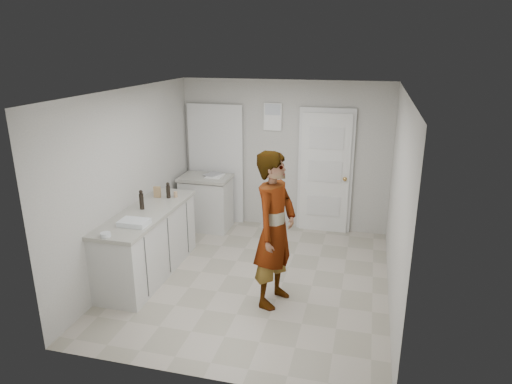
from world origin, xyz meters
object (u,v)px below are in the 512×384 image
(person, at_px, (275,230))
(baking_dish, at_px, (134,223))
(spice_jar, at_px, (176,194))
(egg_bowl, at_px, (105,235))
(oil_cruet_a, at_px, (168,190))
(cake_mix_box, at_px, (157,192))
(oil_cruet_b, at_px, (141,200))

(person, distance_m, baking_dish, 1.73)
(spice_jar, relative_size, egg_bowl, 0.70)
(oil_cruet_a, bearing_deg, person, -25.98)
(cake_mix_box, height_order, oil_cruet_a, oil_cruet_a)
(spice_jar, distance_m, baking_dish, 1.11)
(oil_cruet_a, height_order, egg_bowl, oil_cruet_a)
(oil_cruet_a, bearing_deg, oil_cruet_b, -105.44)
(egg_bowl, bearing_deg, person, 18.20)
(cake_mix_box, relative_size, egg_bowl, 1.34)
(person, xyz_separation_m, spice_jar, (-1.66, 0.90, 0.02))
(oil_cruet_a, distance_m, baking_dish, 1.06)
(oil_cruet_b, bearing_deg, baking_dish, -72.29)
(cake_mix_box, xyz_separation_m, egg_bowl, (0.05, -1.45, -0.06))
(oil_cruet_b, bearing_deg, person, -9.78)
(person, xyz_separation_m, cake_mix_box, (-1.91, 0.84, 0.05))
(person, xyz_separation_m, egg_bowl, (-1.86, -0.61, -0.00))
(oil_cruet_a, bearing_deg, spice_jar, 31.59)
(spice_jar, relative_size, oil_cruet_b, 0.31)
(cake_mix_box, distance_m, oil_cruet_b, 0.51)
(person, relative_size, oil_cruet_a, 8.15)
(egg_bowl, bearing_deg, cake_mix_box, 91.91)
(baking_dish, bearing_deg, cake_mix_box, 100.44)
(spice_jar, bearing_deg, baking_dish, -93.16)
(person, xyz_separation_m, oil_cruet_b, (-1.89, 0.33, 0.10))
(person, height_order, cake_mix_box, person)
(baking_dish, height_order, egg_bowl, baking_dish)
(oil_cruet_b, bearing_deg, oil_cruet_a, 74.56)
(baking_dish, xyz_separation_m, egg_bowl, (-0.14, -0.40, -0.01))
(spice_jar, xyz_separation_m, egg_bowl, (-0.21, -1.52, -0.02))
(spice_jar, xyz_separation_m, baking_dish, (-0.06, -1.11, -0.01))
(person, relative_size, spice_jar, 22.74)
(cake_mix_box, height_order, egg_bowl, cake_mix_box)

